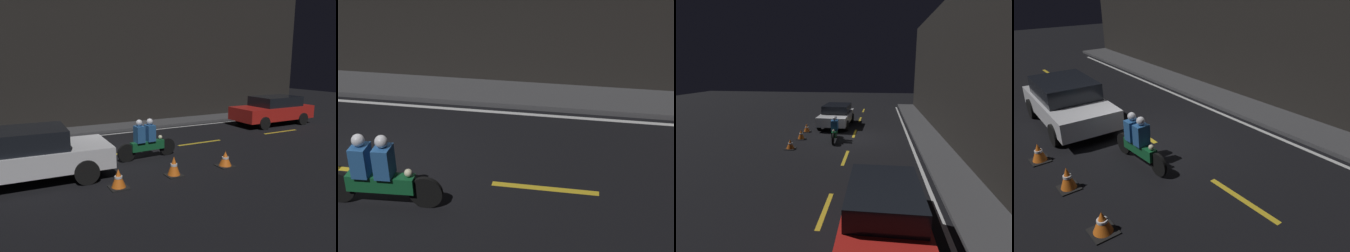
# 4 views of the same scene
# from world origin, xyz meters

# --- Properties ---
(ground_plane) EXTENTS (56.00, 56.00, 0.00)m
(ground_plane) POSITION_xyz_m (0.00, 0.00, 0.00)
(ground_plane) COLOR black
(raised_curb) EXTENTS (28.00, 1.62, 0.13)m
(raised_curb) POSITION_xyz_m (0.00, 4.25, 0.07)
(raised_curb) COLOR #424244
(raised_curb) RESTS_ON ground
(lane_dash_d) EXTENTS (2.00, 0.14, 0.01)m
(lane_dash_d) POSITION_xyz_m (3.50, 0.00, 0.00)
(lane_dash_d) COLOR gold
(lane_dash_d) RESTS_ON ground
(lane_solid_kerb) EXTENTS (25.20, 0.14, 0.01)m
(lane_solid_kerb) POSITION_xyz_m (0.00, 3.20, 0.00)
(lane_solid_kerb) COLOR silver
(lane_solid_kerb) RESTS_ON ground
(motorcycle) EXTENTS (2.17, 0.40, 1.37)m
(motorcycle) POSITION_xyz_m (0.68, -0.97, 0.64)
(motorcycle) COLOR black
(motorcycle) RESTS_ON ground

